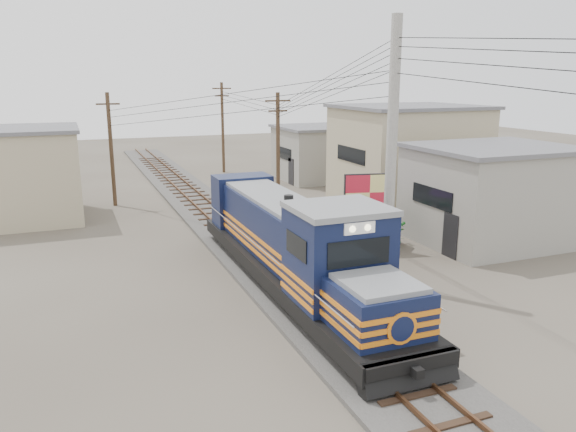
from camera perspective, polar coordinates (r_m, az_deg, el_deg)
name	(u,v)px	position (r m, az deg, el deg)	size (l,w,h in m)	color
ground	(297,293)	(21.18, 0.96, -7.84)	(120.00, 120.00, 0.00)	#473F35
ballast	(226,227)	(30.18, -6.33, -1.12)	(3.60, 70.00, 0.16)	#595651
track	(226,224)	(30.13, -6.34, -0.79)	(1.15, 70.00, 0.12)	#51331E
locomotive	(294,247)	(20.88, 0.66, -3.18)	(2.90, 15.76, 3.91)	black
utility_pole_main	(391,157)	(21.04, 10.44, 5.90)	(0.40, 0.40, 10.00)	#9E9B93
wooden_pole_mid	(278,148)	(34.61, -1.03, 6.95)	(1.60, 0.24, 7.00)	#4C3826
wooden_pole_far	(223,126)	(47.95, -6.66, 9.08)	(1.60, 0.24, 7.50)	#4C3826
wooden_pole_left	(111,147)	(36.49, -17.53, 6.67)	(1.60, 0.24, 7.00)	#4C3826
power_lines	(227,84)	(27.68, -6.19, 13.22)	(9.65, 19.00, 3.30)	black
shophouse_front	(492,194)	(29.01, 20.05, 2.14)	(7.35, 6.30, 4.70)	gray
shophouse_mid	(407,155)	(36.54, 12.01, 6.12)	(8.40, 7.35, 6.20)	tan
shophouse_back	(319,153)	(44.62, 3.21, 6.45)	(6.30, 6.30, 4.20)	gray
shophouse_left	(22,174)	(34.65, -25.41, 3.84)	(6.30, 6.30, 5.20)	tan
billboard	(369,194)	(25.73, 8.26, 2.19)	(2.32, 0.65, 3.64)	#99999E
market_umbrella	(368,195)	(26.80, 8.15, 2.11)	(3.27, 3.27, 2.77)	black
vendor	(364,226)	(27.94, 7.73, -1.00)	(0.53, 0.35, 1.46)	black
plant_nursery	(357,234)	(27.39, 7.00, -1.78)	(3.32, 3.41, 1.13)	#154C18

